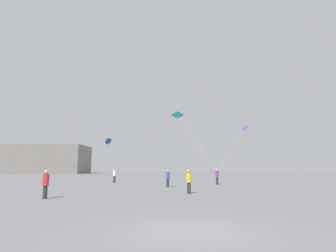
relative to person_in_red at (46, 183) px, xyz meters
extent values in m
plane|color=slate|center=(7.80, -9.35, -0.96)|extent=(300.00, 300.00, 0.00)
cylinder|color=#2D2D33|center=(0.00, 0.00, -0.56)|extent=(0.26, 0.26, 0.80)
cylinder|color=red|center=(0.00, 0.00, 0.18)|extent=(0.38, 0.38, 0.69)
sphere|color=tan|center=(0.00, 0.00, 0.66)|extent=(0.26, 0.26, 0.26)
cylinder|color=#2D2D33|center=(7.89, 10.28, -0.57)|extent=(0.25, 0.25, 0.78)
cylinder|color=#3351B7|center=(7.89, 10.28, 0.16)|extent=(0.37, 0.37, 0.68)
sphere|color=tan|center=(7.89, 10.28, 0.62)|extent=(0.25, 0.25, 0.25)
cylinder|color=#2D2D33|center=(1.53, 18.36, -0.54)|extent=(0.27, 0.27, 0.84)
cylinder|color=white|center=(1.53, 18.36, 0.24)|extent=(0.40, 0.40, 0.73)
sphere|color=tan|center=(1.53, 18.36, 0.75)|extent=(0.27, 0.27, 0.27)
cylinder|color=#2D2D33|center=(9.18, 3.22, -0.56)|extent=(0.26, 0.26, 0.80)
cylinder|color=yellow|center=(9.18, 3.22, 0.19)|extent=(0.38, 0.38, 0.70)
sphere|color=tan|center=(9.18, 3.22, 0.67)|extent=(0.26, 0.26, 0.26)
cylinder|color=#2D2D33|center=(13.64, 14.42, -0.56)|extent=(0.26, 0.26, 0.80)
cylinder|color=purple|center=(13.64, 14.42, 0.19)|extent=(0.38, 0.38, 0.69)
sphere|color=tan|center=(13.64, 14.42, 0.66)|extent=(0.26, 0.26, 0.26)
cone|color=blue|center=(0.85, 17.00, 4.16)|extent=(1.00, 0.98, 0.75)
sphere|color=blue|center=(0.83, 16.86, 3.95)|extent=(0.10, 0.10, 0.10)
sphere|color=blue|center=(0.81, 16.72, 3.74)|extent=(0.10, 0.10, 0.10)
sphere|color=blue|center=(0.79, 16.59, 3.53)|extent=(0.10, 0.10, 0.10)
cylinder|color=silver|center=(1.19, 17.68, 2.25)|extent=(0.71, 1.38, 3.82)
pyramid|color=purple|center=(19.99, 23.97, 6.85)|extent=(0.83, 1.43, 0.73)
sphere|color=purple|center=(20.15, 23.99, 6.62)|extent=(0.10, 0.10, 0.10)
sphere|color=purple|center=(20.29, 24.00, 6.41)|extent=(0.10, 0.10, 0.10)
sphere|color=purple|center=(20.43, 24.02, 6.20)|extent=(0.10, 0.10, 0.10)
cylinder|color=silver|center=(16.83, 19.19, 3.58)|extent=(6.39, 9.57, 6.50)
pyramid|color=#1EB2C6|center=(9.60, 19.97, 8.01)|extent=(1.42, 0.91, 0.66)
sphere|color=#1EB2C6|center=(9.58, 19.81, 7.78)|extent=(0.10, 0.10, 0.10)
sphere|color=#1EB2C6|center=(9.57, 19.67, 7.57)|extent=(0.10, 0.10, 0.10)
sphere|color=#1EB2C6|center=(9.55, 19.53, 7.36)|extent=(0.10, 0.10, 0.10)
cylinder|color=silver|center=(11.62, 17.18, 4.16)|extent=(4.07, 5.55, 7.66)
cube|color=gray|center=(-29.20, 79.09, 3.63)|extent=(24.93, 16.81, 9.18)
camera|label=1|loc=(6.80, -18.09, 0.92)|focal=30.55mm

